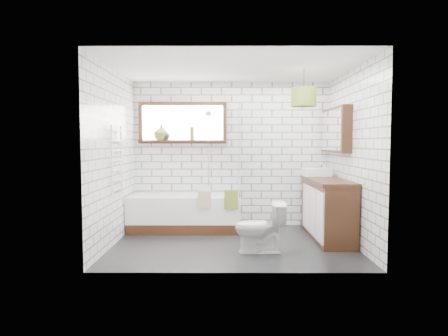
{
  "coord_description": "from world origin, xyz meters",
  "views": [
    {
      "loc": [
        -0.11,
        -5.68,
        1.46
      ],
      "look_at": [
        -0.13,
        0.25,
        1.08
      ],
      "focal_mm": 32.0,
      "sensor_mm": 36.0,
      "label": 1
    }
  ],
  "objects_px": {
    "bathtub": "(185,212)",
    "basin": "(316,172)",
    "toilet": "(260,227)",
    "vanity": "(327,208)",
    "pendant": "(304,97)"
  },
  "relations": [
    {
      "from": "bathtub",
      "to": "toilet",
      "type": "distance_m",
      "value": 1.76
    },
    {
      "from": "bathtub",
      "to": "toilet",
      "type": "xyz_separation_m",
      "value": [
        1.13,
        -1.35,
        0.04
      ]
    },
    {
      "from": "vanity",
      "to": "basin",
      "type": "xyz_separation_m",
      "value": [
        -0.06,
        0.5,
        0.52
      ]
    },
    {
      "from": "vanity",
      "to": "basin",
      "type": "bearing_deg",
      "value": 96.84
    },
    {
      "from": "basin",
      "to": "toilet",
      "type": "distance_m",
      "value": 1.77
    },
    {
      "from": "bathtub",
      "to": "basin",
      "type": "xyz_separation_m",
      "value": [
        2.16,
        -0.06,
        0.68
      ]
    },
    {
      "from": "basin",
      "to": "pendant",
      "type": "xyz_separation_m",
      "value": [
        -0.38,
        -0.82,
        1.13
      ]
    },
    {
      "from": "basin",
      "to": "pendant",
      "type": "height_order",
      "value": "pendant"
    },
    {
      "from": "vanity",
      "to": "bathtub",
      "type": "bearing_deg",
      "value": 165.88
    },
    {
      "from": "basin",
      "to": "toilet",
      "type": "xyz_separation_m",
      "value": [
        -1.03,
        -1.29,
        -0.64
      ]
    },
    {
      "from": "vanity",
      "to": "toilet",
      "type": "bearing_deg",
      "value": -144.18
    },
    {
      "from": "bathtub",
      "to": "vanity",
      "type": "distance_m",
      "value": 2.3
    },
    {
      "from": "vanity",
      "to": "pendant",
      "type": "xyz_separation_m",
      "value": [
        -0.44,
        -0.32,
        1.64
      ]
    },
    {
      "from": "pendant",
      "to": "bathtub",
      "type": "bearing_deg",
      "value": 153.84
    },
    {
      "from": "vanity",
      "to": "pendant",
      "type": "bearing_deg",
      "value": -144.41
    }
  ]
}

